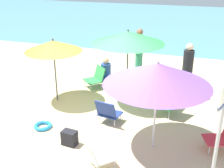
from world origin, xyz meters
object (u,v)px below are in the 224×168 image
at_px(beach_chair_d, 222,137).
at_px(person_b, 139,54).
at_px(swim_ring, 43,126).
at_px(person_c, 187,71).
at_px(beach_chair_c, 108,112).
at_px(umbrella_yellow, 53,46).
at_px(umbrella_purple, 157,74).
at_px(person_a, 106,72).
at_px(beach_chair_e, 96,77).
at_px(warning_sign, 220,125).
at_px(beach_bag, 70,138).
at_px(beach_chair_b, 172,103).
at_px(beach_chair_a, 97,154).
at_px(umbrella_green, 128,37).

bearing_deg(beach_chair_d, person_b, -73.40).
height_order(beach_chair_d, swim_ring, beach_chair_d).
bearing_deg(person_c, beach_chair_c, -116.19).
distance_m(umbrella_yellow, person_b, 3.04).
bearing_deg(umbrella_purple, person_a, 124.67).
bearing_deg(person_c, beach_chair_e, -166.84).
relative_size(umbrella_yellow, person_c, 1.11).
bearing_deg(warning_sign, swim_ring, -176.47).
distance_m(person_c, beach_bag, 3.89).
relative_size(umbrella_purple, beach_chair_c, 3.22).
bearing_deg(beach_chair_b, warning_sign, 136.70).
xyz_separation_m(beach_chair_a, person_c, (1.33, 3.73, 0.51)).
bearing_deg(swim_ring, beach_chair_a, -30.03).
xyz_separation_m(beach_chair_a, person_a, (-1.18, 4.04, 0.11)).
distance_m(umbrella_purple, person_c, 2.85).
distance_m(person_a, warning_sign, 5.32).
distance_m(umbrella_yellow, person_a, 2.17).
distance_m(beach_chair_e, person_b, 1.65).
distance_m(beach_chair_a, beach_chair_b, 2.75).
relative_size(beach_chair_c, swim_ring, 1.54).
bearing_deg(person_b, beach_bag, 118.95).
height_order(beach_chair_b, beach_bag, beach_chair_b).
height_order(beach_chair_b, swim_ring, beach_chair_b).
bearing_deg(person_b, person_a, 76.42).
xyz_separation_m(beach_chair_d, person_a, (-3.44, 2.70, 0.10)).
distance_m(beach_chair_c, person_c, 2.71).
xyz_separation_m(umbrella_purple, warning_sign, (1.16, -1.12, -0.29)).
relative_size(person_c, warning_sign, 0.78).
relative_size(beach_chair_b, person_b, 0.44).
relative_size(umbrella_green, person_b, 1.20).
height_order(beach_chair_e, beach_bag, beach_chair_e).
xyz_separation_m(umbrella_yellow, umbrella_green, (1.90, 0.56, 0.24)).
bearing_deg(umbrella_purple, umbrella_green, 119.24).
distance_m(beach_chair_b, beach_chair_e, 2.73).
relative_size(person_a, person_b, 0.51).
distance_m(person_a, person_b, 1.25).
xyz_separation_m(beach_chair_e, person_a, (0.21, 0.36, 0.08)).
bearing_deg(beach_chair_d, beach_chair_c, -26.46).
relative_size(umbrella_purple, person_a, 2.44).
height_order(beach_chair_a, swim_ring, beach_chair_a).
bearing_deg(beach_chair_a, umbrella_purple, 4.54).
distance_m(umbrella_green, beach_chair_d, 3.36).
bearing_deg(umbrella_green, person_a, 133.55).
relative_size(umbrella_purple, beach_chair_d, 3.02).
height_order(umbrella_yellow, person_a, umbrella_yellow).
relative_size(umbrella_purple, beach_bag, 6.41).
xyz_separation_m(umbrella_yellow, person_b, (1.83, 2.32, -0.71)).
bearing_deg(umbrella_purple, beach_bag, -164.29).
bearing_deg(beach_chair_d, umbrella_green, -54.12).
distance_m(umbrella_green, beach_chair_c, 2.05).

